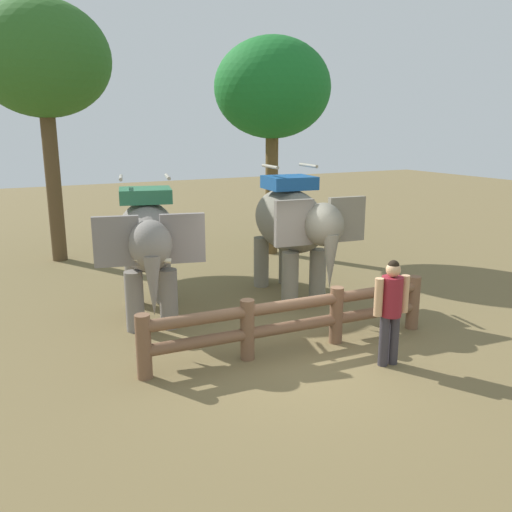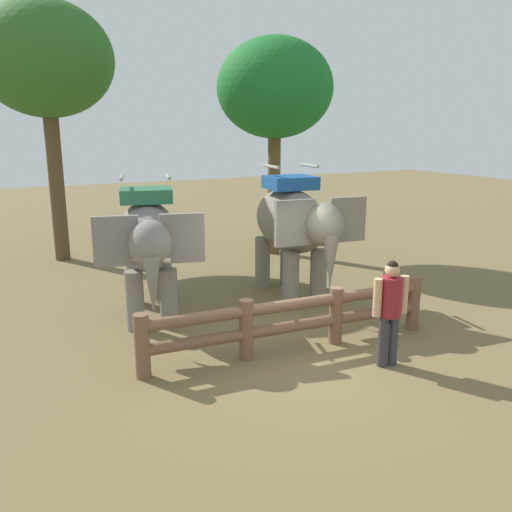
# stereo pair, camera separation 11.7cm
# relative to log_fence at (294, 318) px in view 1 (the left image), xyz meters

# --- Properties ---
(ground_plane) EXTENTS (60.00, 60.00, 0.00)m
(ground_plane) POSITION_rel_log_fence_xyz_m (-0.00, -0.20, -0.60)
(ground_plane) COLOR brown
(log_fence) EXTENTS (5.47, 0.53, 1.05)m
(log_fence) POSITION_rel_log_fence_xyz_m (0.00, 0.00, 0.00)
(log_fence) COLOR brown
(log_fence) RESTS_ON ground
(elephant_near_left) EXTENTS (2.18, 3.47, 2.90)m
(elephant_near_left) POSITION_rel_log_fence_xyz_m (-1.77, 2.68, 1.03)
(elephant_near_left) COLOR gray
(elephant_near_left) RESTS_ON ground
(elephant_center) EXTENTS (2.01, 3.55, 3.02)m
(elephant_center) POSITION_rel_log_fence_xyz_m (1.54, 2.62, 1.09)
(elephant_center) COLOR gray
(elephant_center) RESTS_ON ground
(tourist_woman_in_black) EXTENTS (0.63, 0.38, 1.79)m
(tourist_woman_in_black) POSITION_rel_log_fence_xyz_m (1.11, -1.20, 0.43)
(tourist_woman_in_black) COLOR #363238
(tourist_woman_in_black) RESTS_ON ground
(tree_far_left) EXTENTS (3.39, 3.39, 6.37)m
(tree_far_left) POSITION_rel_log_fence_xyz_m (3.21, 6.68, 4.27)
(tree_far_left) COLOR brown
(tree_far_left) RESTS_ON ground
(tree_back_center) EXTENTS (3.68, 3.68, 7.19)m
(tree_back_center) POSITION_rel_log_fence_xyz_m (-2.78, 8.74, 4.96)
(tree_back_center) COLOR brown
(tree_back_center) RESTS_ON ground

